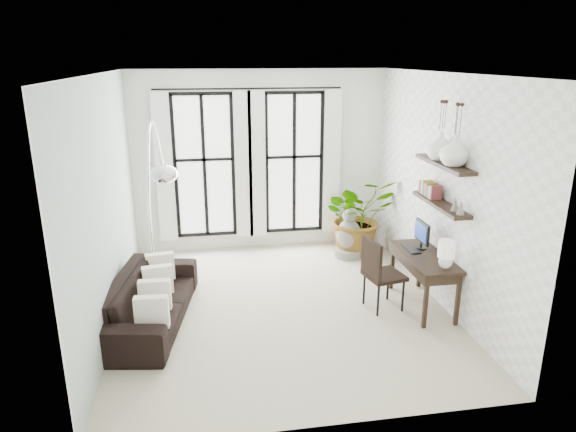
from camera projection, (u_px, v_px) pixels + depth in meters
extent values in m
plane|color=#B6AD91|center=(282.00, 307.00, 7.29)|extent=(5.00, 5.00, 0.00)
plane|color=white|center=(282.00, 73.00, 6.33)|extent=(5.00, 5.00, 0.00)
plane|color=#9FB1A7|center=(106.00, 206.00, 6.46)|extent=(0.00, 5.00, 5.00)
plane|color=white|center=(441.00, 191.00, 7.16)|extent=(0.00, 5.00, 5.00)
plane|color=white|center=(261.00, 162.00, 9.16)|extent=(4.50, 0.00, 4.50)
cube|color=white|center=(204.00, 167.00, 8.99)|extent=(1.00, 0.02, 2.50)
cube|color=white|center=(164.00, 169.00, 8.79)|extent=(0.30, 0.04, 2.60)
cube|color=white|center=(244.00, 166.00, 9.01)|extent=(0.30, 0.04, 2.60)
cube|color=white|center=(294.00, 164.00, 9.24)|extent=(1.00, 0.02, 2.50)
cube|color=white|center=(257.00, 166.00, 9.04)|extent=(0.30, 0.04, 2.60)
cube|color=white|center=(332.00, 163.00, 9.26)|extent=(0.30, 0.04, 2.60)
cylinder|color=black|center=(249.00, 88.00, 8.64)|extent=(3.20, 0.03, 0.03)
cube|color=black|center=(440.00, 204.00, 6.89)|extent=(0.25, 1.30, 0.05)
cube|color=black|center=(444.00, 164.00, 6.73)|extent=(0.25, 1.30, 0.05)
cube|color=#E94A3A|center=(424.00, 186.00, 7.38)|extent=(0.16, 0.04, 0.18)
cube|color=#2D2B99|center=(425.00, 187.00, 7.33)|extent=(0.16, 0.04, 0.18)
cube|color=#F6F636|center=(427.00, 188.00, 7.29)|extent=(0.16, 0.03, 0.18)
cube|color=#2C8531|center=(428.00, 188.00, 7.25)|extent=(0.16, 0.04, 0.18)
cube|color=#984194|center=(429.00, 189.00, 7.21)|extent=(0.16, 0.04, 0.18)
cube|color=orange|center=(431.00, 190.00, 7.16)|extent=(0.16, 0.04, 0.18)
cube|color=#4F4F4F|center=(432.00, 191.00, 7.12)|extent=(0.16, 0.04, 0.18)
cube|color=#35BB9E|center=(434.00, 192.00, 7.08)|extent=(0.16, 0.04, 0.18)
cube|color=#C8AD8F|center=(435.00, 192.00, 7.04)|extent=(0.16, 0.04, 0.18)
cube|color=brown|center=(436.00, 193.00, 6.99)|extent=(0.16, 0.04, 0.18)
cone|color=gray|center=(455.00, 204.00, 6.48)|extent=(0.10, 0.10, 0.18)
cone|color=gray|center=(461.00, 207.00, 6.34)|extent=(0.10, 0.10, 0.18)
imported|color=black|center=(150.00, 299.00, 6.78)|extent=(1.24, 2.37, 0.66)
cube|color=white|center=(152.00, 312.00, 6.08)|extent=(0.40, 0.12, 0.40)
cube|color=white|center=(155.00, 295.00, 6.52)|extent=(0.40, 0.12, 0.40)
cube|color=white|center=(158.00, 280.00, 6.96)|extent=(0.40, 0.12, 0.40)
cube|color=white|center=(160.00, 266.00, 7.40)|extent=(0.40, 0.12, 0.40)
imported|color=#2D7228|center=(358.00, 216.00, 9.09)|extent=(1.41, 1.27, 1.40)
cube|color=black|center=(425.00, 256.00, 7.09)|extent=(0.55, 1.31, 0.04)
cube|color=black|center=(423.00, 263.00, 7.11)|extent=(0.50, 1.25, 0.12)
cube|color=black|center=(426.00, 302.00, 6.60)|extent=(0.05, 0.05, 0.73)
cube|color=black|center=(458.00, 300.00, 6.67)|extent=(0.05, 0.05, 0.73)
cube|color=black|center=(392.00, 266.00, 7.74)|extent=(0.05, 0.05, 0.73)
cube|color=black|center=(420.00, 264.00, 7.81)|extent=(0.05, 0.05, 0.73)
cube|color=black|center=(422.00, 232.00, 7.25)|extent=(0.04, 0.42, 0.30)
cube|color=navy|center=(421.00, 232.00, 7.25)|extent=(0.00, 0.36, 0.24)
cube|color=black|center=(411.00, 248.00, 7.30)|extent=(0.15, 0.40, 0.02)
sphere|color=silver|center=(445.00, 263.00, 6.59)|extent=(0.18, 0.18, 0.18)
cylinder|color=white|center=(447.00, 249.00, 6.53)|extent=(0.22, 0.22, 0.22)
cube|color=black|center=(384.00, 275.00, 7.12)|extent=(0.58, 0.58, 0.05)
cube|color=black|center=(371.00, 259.00, 6.97)|extent=(0.14, 0.49, 0.54)
cylinder|color=black|center=(374.00, 300.00, 6.99)|extent=(0.03, 0.03, 0.46)
cylinder|color=black|center=(402.00, 298.00, 7.05)|extent=(0.03, 0.03, 0.46)
cylinder|color=black|center=(366.00, 288.00, 7.35)|extent=(0.03, 0.03, 0.46)
cylinder|color=black|center=(392.00, 286.00, 7.42)|extent=(0.03, 0.03, 0.46)
cylinder|color=silver|center=(154.00, 268.00, 8.46)|extent=(0.39, 0.39, 0.11)
cylinder|color=silver|center=(152.00, 238.00, 8.30)|extent=(0.04, 0.04, 1.08)
ellipsoid|color=silver|center=(164.00, 174.00, 6.37)|extent=(0.35, 0.35, 0.22)
cylinder|color=gray|center=(348.00, 252.00, 9.09)|extent=(0.48, 0.48, 0.15)
ellipsoid|color=gray|center=(349.00, 234.00, 8.99)|extent=(0.44, 0.44, 0.53)
sphere|color=gray|center=(350.00, 216.00, 8.89)|extent=(0.24, 0.24, 0.24)
imported|color=white|center=(455.00, 151.00, 6.43)|extent=(0.37, 0.37, 0.38)
imported|color=white|center=(440.00, 146.00, 6.80)|extent=(0.37, 0.37, 0.38)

